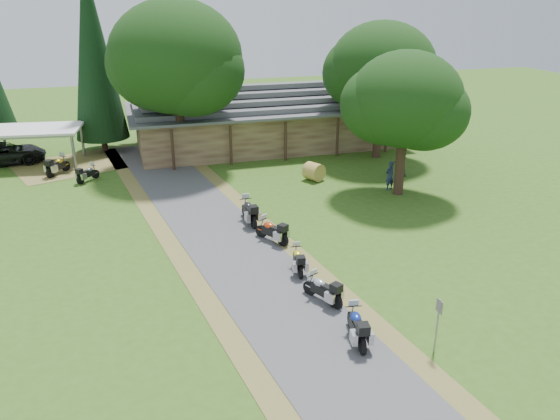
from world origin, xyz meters
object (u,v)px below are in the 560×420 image
object	(u,v)px
hay_bale	(314,172)
motorcycle_row_a	(357,325)
motorcycle_row_b	(323,288)
motorcycle_carport_a	(58,165)
lodge	(268,115)
motorcycle_row_d	(272,230)
carport	(38,146)
car_dark_suv	(3,148)
motorcycle_row_c	(298,259)
motorcycle_carport_b	(88,173)
motorcycle_row_e	(249,210)

from	to	relation	value
hay_bale	motorcycle_row_a	bearing A→B (deg)	-105.36
motorcycle_row_b	motorcycle_carport_a	world-z (taller)	motorcycle_carport_a
lodge	hay_bale	world-z (taller)	lodge
motorcycle_row_a	motorcycle_row_d	bearing A→B (deg)	13.38
carport	motorcycle_row_d	bearing A→B (deg)	-47.32
car_dark_suv	motorcycle_row_c	xyz separation A→B (m)	(14.72, -21.26, -0.56)
motorcycle_carport_b	hay_bale	xyz separation A→B (m)	(13.97, -4.01, 0.01)
motorcycle_row_b	motorcycle_row_c	xyz separation A→B (m)	(-0.09, 2.70, -0.03)
motorcycle_row_a	motorcycle_carport_a	world-z (taller)	motorcycle_carport_a
hay_bale	motorcycle_row_e	bearing A→B (deg)	-135.19
lodge	motorcycle_row_b	xyz separation A→B (m)	(-4.46, -23.53, -1.85)
motorcycle_row_b	motorcycle_carport_a	distance (m)	23.11
motorcycle_row_d	motorcycle_carport_a	size ratio (longest dim) A/B	0.94
motorcycle_row_e	car_dark_suv	bearing A→B (deg)	39.44
car_dark_suv	motorcycle_row_b	bearing A→B (deg)	-155.06
motorcycle_row_e	motorcycle_carport_b	bearing A→B (deg)	37.77
car_dark_suv	motorcycle_row_d	world-z (taller)	car_dark_suv
carport	motorcycle_row_d	xyz separation A→B (m)	(12.07, -17.27, -0.66)
motorcycle_row_b	motorcycle_carport_a	xyz separation A→B (m)	(-11.03, 20.30, 0.07)
motorcycle_row_c	motorcycle_carport_b	distance (m)	17.94
carport	hay_bale	distance (m)	19.50
motorcycle_row_a	hay_bale	xyz separation A→B (m)	(4.66, 16.95, -0.07)
car_dark_suv	motorcycle_row_c	bearing A→B (deg)	-152.10
motorcycle_carport_a	motorcycle_row_a	bearing A→B (deg)	-118.99
motorcycle_row_a	motorcycle_row_b	bearing A→B (deg)	14.02
carport	motorcycle_row_e	world-z (taller)	carport
motorcycle_row_d	motorcycle_carport_b	xyz separation A→B (m)	(-8.75, 12.30, -0.06)
motorcycle_row_b	hay_bale	bearing A→B (deg)	-44.92
motorcycle_row_e	motorcycle_carport_b	distance (m)	12.72
motorcycle_row_d	motorcycle_row_e	world-z (taller)	motorcycle_row_e
motorcycle_carport_b	carport	bearing A→B (deg)	77.37
hay_bale	motorcycle_row_d	bearing A→B (deg)	-122.21
motorcycle_row_a	lodge	bearing A→B (deg)	0.49
lodge	hay_bale	bearing A→B (deg)	-87.50
motorcycle_row_a	motorcycle_row_d	distance (m)	8.69
motorcycle_carport_a	car_dark_suv	bearing A→B (deg)	80.96
motorcycle_row_c	motorcycle_row_e	distance (m)	5.89
lodge	motorcycle_row_a	xyz separation A→B (m)	(-4.25, -26.28, -1.81)
carport	motorcycle_row_b	size ratio (longest dim) A/B	3.38
motorcycle_row_d	motorcycle_row_e	distance (m)	2.67
motorcycle_row_d	motorcycle_row_b	bearing A→B (deg)	153.01
car_dark_suv	motorcycle_carport_a	distance (m)	5.28
carport	hay_bale	xyz separation A→B (m)	(17.29, -8.98, -0.72)
motorcycle_carport_a	hay_bale	size ratio (longest dim) A/B	1.71
lodge	carport	distance (m)	16.93
motorcycle_row_b	motorcycle_row_e	size ratio (longest dim) A/B	0.86
car_dark_suv	motorcycle_row_b	size ratio (longest dim) A/B	3.38
lodge	motorcycle_row_e	world-z (taller)	lodge
lodge	motorcycle_row_a	bearing A→B (deg)	-99.19
motorcycle_row_a	motorcycle_carport_b	bearing A→B (deg)	33.63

